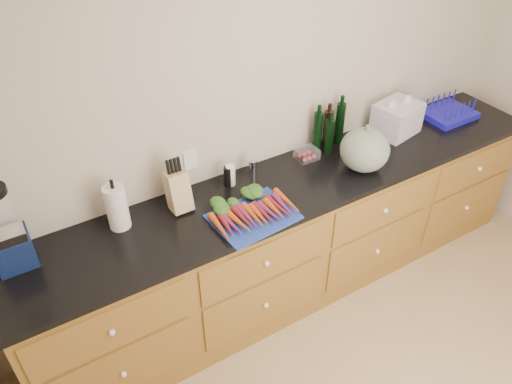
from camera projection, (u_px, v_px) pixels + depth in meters
wall_back at (274, 106)px, 3.09m from camera, size 4.10×0.05×2.60m
cabinets at (297, 238)px, 3.38m from camera, size 3.60×0.64×0.90m
countertop at (301, 182)px, 3.10m from camera, size 3.64×0.62×0.04m
cutting_board at (253, 217)px, 2.79m from camera, size 0.48×0.38×0.01m
carrots at (250, 209)px, 2.80m from camera, size 0.46×0.31×0.06m
squash at (365, 150)px, 3.10m from camera, size 0.31×0.31×0.28m
blender_appliance at (6, 233)px, 2.39m from camera, size 0.18×0.18×0.46m
paper_towel at (117, 207)px, 2.66m from camera, size 0.12×0.12×0.26m
knife_block at (178, 191)px, 2.80m from camera, size 0.12×0.12×0.24m
grinder_salt at (231, 175)px, 3.00m from camera, size 0.06×0.06×0.13m
grinder_pepper at (228, 176)px, 3.00m from camera, size 0.05×0.05×0.13m
canister_chrome at (253, 169)px, 3.07m from camera, size 0.05×0.05×0.12m
tomato_box at (307, 154)px, 3.25m from camera, size 0.14×0.11×0.07m
bottles at (329, 130)px, 3.29m from camera, size 0.25×0.13×0.30m
grocery_bag at (397, 118)px, 3.47m from camera, size 0.34×0.29×0.22m
dish_rack at (448, 112)px, 3.69m from camera, size 0.36×0.29×0.15m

